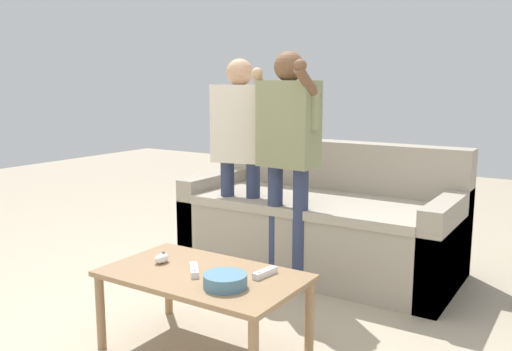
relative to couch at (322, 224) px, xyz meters
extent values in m
plane|color=tan|center=(-0.12, -1.41, -0.31)|extent=(12.00, 12.00, 0.00)
cube|color=#9E9384|center=(0.00, -0.04, -0.08)|extent=(1.87, 0.87, 0.46)
cube|color=#AA9F8F|center=(0.00, -0.11, 0.18)|extent=(1.59, 0.75, 0.06)
cube|color=#9E9384|center=(0.00, 0.31, 0.35)|extent=(1.87, 0.18, 0.42)
cube|color=#9E9384|center=(-0.86, -0.04, -0.01)|extent=(0.14, 0.87, 0.61)
cube|color=#9E9384|center=(0.86, -0.04, -0.01)|extent=(0.14, 0.87, 0.61)
cube|color=#997551|center=(0.06, -1.43, 0.08)|extent=(0.96, 0.56, 0.03)
cylinder|color=#997551|center=(-0.38, -1.68, -0.12)|extent=(0.04, 0.04, 0.38)
cylinder|color=#997551|center=(-0.38, -1.19, -0.12)|extent=(0.04, 0.04, 0.38)
cylinder|color=#997551|center=(0.51, -1.19, -0.12)|extent=(0.04, 0.04, 0.38)
cylinder|color=teal|center=(0.26, -1.52, 0.12)|extent=(0.20, 0.20, 0.06)
ellipsoid|color=white|center=(-0.20, -1.43, 0.11)|extent=(0.06, 0.09, 0.05)
cylinder|color=#4C4C51|center=(-0.20, -1.42, 0.14)|extent=(0.02, 0.02, 0.01)
cylinder|color=#2D3856|center=(-0.13, -0.43, 0.08)|extent=(0.10, 0.10, 0.78)
cylinder|color=#2D3856|center=(0.06, -0.45, 0.08)|extent=(0.10, 0.10, 0.78)
cube|color=gray|center=(-0.03, -0.44, 0.73)|extent=(0.39, 0.23, 0.53)
sphere|color=brown|center=(-0.03, -0.44, 1.08)|extent=(0.18, 0.18, 0.18)
cylinder|color=brown|center=(-0.22, -0.42, 0.71)|extent=(0.07, 0.07, 0.51)
cylinder|color=gray|center=(0.15, -0.46, 0.84)|extent=(0.07, 0.07, 0.25)
cylinder|color=brown|center=(0.14, -0.54, 0.99)|extent=(0.08, 0.24, 0.21)
sphere|color=brown|center=(0.14, -0.61, 1.08)|extent=(0.07, 0.07, 0.07)
cylinder|color=#2D3856|center=(-0.57, -0.35, 0.07)|extent=(0.10, 0.10, 0.76)
cylinder|color=#2D3856|center=(-0.38, -0.30, 0.07)|extent=(0.10, 0.10, 0.76)
cube|color=beige|center=(-0.48, -0.33, 0.71)|extent=(0.40, 0.27, 0.52)
sphere|color=tan|center=(-0.48, -0.33, 1.06)|extent=(0.18, 0.18, 0.18)
cylinder|color=tan|center=(-0.65, -0.37, 0.69)|extent=(0.07, 0.07, 0.50)
cylinder|color=beige|center=(-0.30, -0.28, 0.81)|extent=(0.07, 0.07, 0.25)
cylinder|color=tan|center=(-0.28, -0.36, 0.96)|extent=(0.11, 0.23, 0.21)
sphere|color=tan|center=(-0.26, -0.45, 1.05)|extent=(0.07, 0.07, 0.07)
cube|color=white|center=(0.03, -1.46, 0.11)|extent=(0.13, 0.14, 0.03)
cylinder|color=silver|center=(0.01, -1.44, 0.12)|extent=(0.01, 0.01, 0.00)
cube|color=silver|center=(0.06, -1.49, 0.12)|extent=(0.02, 0.02, 0.00)
cube|color=white|center=(0.33, -1.31, 0.11)|extent=(0.06, 0.15, 0.03)
cylinder|color=silver|center=(0.34, -1.28, 0.12)|extent=(0.01, 0.01, 0.00)
cube|color=silver|center=(0.33, -1.35, 0.12)|extent=(0.02, 0.02, 0.00)
camera|label=1|loc=(1.60, -3.37, 0.98)|focal=37.85mm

